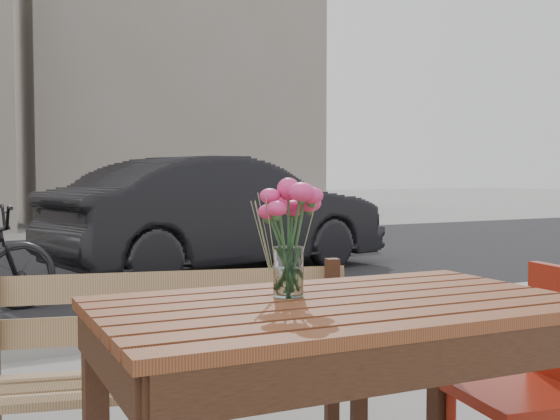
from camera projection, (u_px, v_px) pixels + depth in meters
name	position (u px, v px, depth m)	size (l,w,h in m)	color
street	(12.00, 297.00, 6.30)	(30.00, 8.12, 0.12)	black
main_table	(339.00, 349.00, 1.90)	(1.33, 0.82, 0.80)	brown
main_bench	(173.00, 352.00, 2.49)	(1.40, 0.72, 0.84)	olive
red_chair	(543.00, 374.00, 2.32)	(0.48, 0.48, 0.83)	#9F2412
main_vase	(288.00, 223.00, 1.95)	(0.18, 0.18, 0.33)	white
parked_car	(221.00, 215.00, 8.07)	(1.40, 4.01, 1.32)	black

